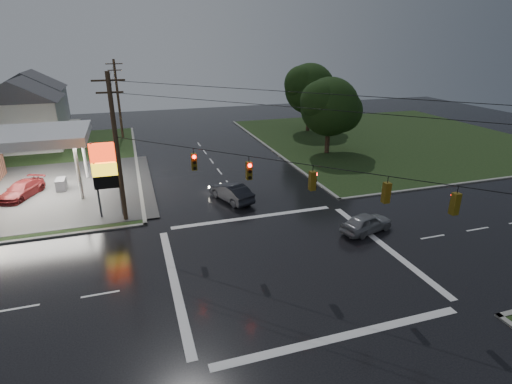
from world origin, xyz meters
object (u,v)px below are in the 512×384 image
object	(u,v)px
house_near	(22,113)
car_pump	(22,190)
utility_pole_n	(118,98)
pylon_sign	(106,168)
house_far	(32,100)
car_north	(231,192)
car_crossing	(366,223)
tree_ne_near	(331,107)
tree_ne_far	(311,89)
utility_pole_nw	(117,148)

from	to	relation	value
house_near	car_pump	size ratio (longest dim) A/B	2.30
utility_pole_n	pylon_sign	bearing A→B (deg)	-92.08
house_far	car_pump	size ratio (longest dim) A/B	2.30
utility_pole_n	car_north	bearing A→B (deg)	-72.24
car_crossing	car_pump	world-z (taller)	car_crossing
tree_ne_near	car_crossing	world-z (taller)	tree_ne_near
pylon_sign	tree_ne_far	xyz separation A→B (m)	(27.65, 23.49, 2.17)
pylon_sign	utility_pole_n	size ratio (longest dim) A/B	0.57
utility_pole_nw	car_crossing	xyz separation A→B (m)	(16.46, -7.31, -5.02)
tree_ne_far	car_crossing	xyz separation A→B (m)	(-10.19, -31.81, -5.48)
house_near	house_far	size ratio (longest dim) A/B	1.00
house_far	car_crossing	size ratio (longest dim) A/B	2.69
car_north	car_crossing	size ratio (longest dim) A/B	1.15
tree_ne_near	car_pump	size ratio (longest dim) A/B	1.87
utility_pole_nw	car_crossing	bearing A→B (deg)	-23.96
tree_ne_near	car_pump	xyz separation A→B (m)	(-32.19, -4.82, -4.86)
pylon_sign	utility_pole_nw	xyz separation A→B (m)	(1.00, -1.00, 1.71)
pylon_sign	house_far	size ratio (longest dim) A/B	0.54
utility_pole_nw	car_pump	size ratio (longest dim) A/B	2.29
utility_pole_n	car_crossing	size ratio (longest dim) A/B	2.56
utility_pole_n	house_far	world-z (taller)	utility_pole_n
pylon_sign	tree_ne_near	size ratio (longest dim) A/B	0.67
utility_pole_n	tree_ne_far	world-z (taller)	utility_pole_n
pylon_sign	car_crossing	bearing A→B (deg)	-25.46
pylon_sign	house_near	bearing A→B (deg)	112.28
house_far	tree_ne_far	size ratio (longest dim) A/B	1.13
tree_ne_far	utility_pole_n	bearing A→B (deg)	171.45
utility_pole_nw	house_far	bearing A→B (deg)	107.92
house_far	tree_ne_near	distance (m)	44.50
car_crossing	utility_pole_n	bearing A→B (deg)	8.87
utility_pole_nw	car_crossing	world-z (taller)	utility_pole_nw
tree_ne_near	car_north	xyz separation A→B (m)	(-14.94, -11.15, -4.78)
pylon_sign	car_north	world-z (taller)	pylon_sign
house_far	car_north	xyz separation A→B (m)	(21.15, -37.16, -3.63)
pylon_sign	tree_ne_near	world-z (taller)	tree_ne_near
house_far	car_crossing	distance (m)	54.30
pylon_sign	house_far	bearing A→B (deg)	106.98
house_near	car_pump	bearing A→B (deg)	-81.23
car_pump	house_near	bearing A→B (deg)	122.74
utility_pole_nw	house_near	xyz separation A→B (m)	(-11.45, 26.50, -1.32)
house_near	car_crossing	distance (m)	44.00
house_near	tree_ne_near	bearing A→B (deg)	-21.76
tree_ne_far	car_pump	distance (m)	39.39
car_north	car_pump	size ratio (longest dim) A/B	0.98
pylon_sign	house_near	world-z (taller)	house_near
utility_pole_nw	tree_ne_far	size ratio (longest dim) A/B	1.12
utility_pole_n	tree_ne_near	world-z (taller)	utility_pole_n
pylon_sign	car_north	distance (m)	10.23
utility_pole_nw	house_near	world-z (taller)	utility_pole_nw
utility_pole_n	car_crossing	bearing A→B (deg)	-65.31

